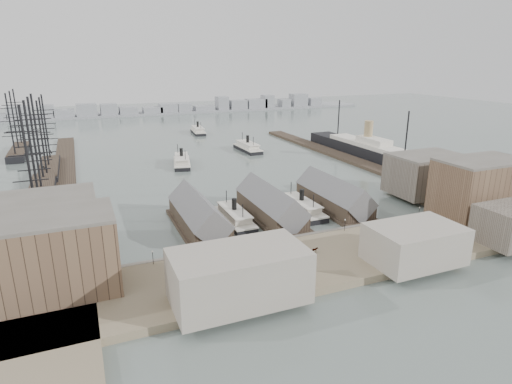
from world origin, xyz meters
name	(u,v)px	position (x,y,z in m)	size (l,w,h in m)	color
ground	(292,236)	(0.00, 0.00, 0.00)	(900.00, 900.00, 0.00)	#54615C
quay	(325,259)	(0.00, -20.00, 1.00)	(180.00, 30.00, 2.00)	#776950
seawall	(300,238)	(0.00, -5.20, 1.15)	(180.00, 1.20, 2.30)	#59544C
west_wharf	(64,178)	(-68.00, 100.00, 0.80)	(10.00, 220.00, 1.60)	#2D231C
east_wharf	(341,156)	(78.00, 90.00, 0.80)	(10.00, 180.00, 1.60)	#2D231C
ferry_shed_west	(199,216)	(-26.00, 16.88, 4.64)	(14.00, 42.00, 12.60)	#2D231C
ferry_shed_center	(270,206)	(0.00, 16.88, 4.64)	(14.00, 42.00, 12.60)	#2D231C
ferry_shed_east	(334,197)	(26.00, 16.88, 4.64)	(14.00, 42.00, 12.60)	#2D231C
warehouse_west_front	(43,257)	(-70.00, -12.00, 11.00)	(32.00, 18.00, 18.00)	brown
warehouse_west_back	(50,221)	(-70.00, 18.00, 9.00)	(26.00, 20.00, 14.00)	#60564C
warehouse_east_front	(480,188)	(66.00, -12.00, 11.50)	(30.00, 18.00, 19.00)	brown
warehouse_east_back	(426,175)	(68.00, 15.00, 9.50)	(28.00, 20.00, 15.00)	#60564C
street_bldg_center	(415,244)	(20.00, -32.00, 7.00)	(24.00, 16.00, 10.00)	gray
street_bldg_west	(239,276)	(-30.00, -32.00, 8.00)	(30.00, 16.00, 12.00)	gray
street_bldg_east	(511,225)	(55.00, -33.00, 7.50)	(18.00, 14.00, 11.00)	#60564C
lamp_post_far_w	(153,255)	(-45.00, -7.00, 4.71)	(0.44, 0.44, 3.92)	black
lamp_post_near_w	(257,237)	(-15.00, -7.00, 4.71)	(0.44, 0.44, 3.92)	black
lamp_post_near_e	(345,223)	(15.00, -7.00, 4.71)	(0.44, 0.44, 3.92)	black
lamp_post_far_e	(419,210)	(45.00, -7.00, 4.71)	(0.44, 0.44, 3.92)	black
far_shore	(138,111)	(-2.07, 334.14, 3.91)	(500.00, 40.00, 15.72)	gray
ferry_docked_west	(234,216)	(-13.00, 18.22, 2.14)	(7.68, 25.58, 9.14)	black
ferry_docked_east	(301,207)	(13.00, 17.94, 2.21)	(7.91, 26.37, 9.42)	black
ferry_open_near	(182,161)	(-10.65, 106.56, 2.29)	(13.66, 28.52, 9.79)	black
ferry_open_mid	(248,147)	(35.31, 127.85, 2.38)	(9.20, 28.58, 10.14)	black
ferry_open_far	(198,131)	(24.06, 201.57, 2.25)	(10.76, 27.53, 9.59)	black
sailing_ship_near	(41,196)	(-75.88, 67.11, 2.96)	(9.81, 67.57, 40.33)	black
sailing_ship_mid	(49,168)	(-74.76, 116.46, 2.64)	(8.97, 51.81, 36.87)	black
sailing_ship_far	(19,150)	(-92.86, 169.00, 2.66)	(8.96, 49.77, 36.83)	black
ocean_steamer	(367,150)	(92.00, 85.11, 4.48)	(14.25, 104.10, 20.82)	black
tram	(427,227)	(37.84, -18.35, 3.88)	(3.35, 10.46, 3.67)	black
horse_cart_left	(191,276)	(-37.67, -18.69, 2.82)	(4.79, 2.01, 1.63)	black
horse_cart_center	(312,250)	(-2.69, -17.24, 2.78)	(4.79, 1.52, 1.49)	black
horse_cart_right	(372,254)	(11.62, -25.46, 2.77)	(4.76, 2.76, 1.48)	black
pedestrian_0	(114,276)	(-55.35, -11.28, 2.85)	(0.62, 0.45, 1.70)	black
pedestrian_1	(190,285)	(-39.01, -23.08, 2.80)	(0.78, 0.61, 1.60)	black
pedestrian_2	(225,250)	(-25.16, -8.00, 2.84)	(1.09, 0.63, 1.69)	black
pedestrian_3	(286,276)	(-16.17, -27.77, 2.80)	(0.93, 0.39, 1.59)	black
pedestrian_4	(281,247)	(-9.64, -11.81, 2.79)	(0.77, 0.50, 1.57)	black
pedestrian_5	(362,245)	(12.42, -19.76, 2.87)	(0.64, 0.46, 1.74)	black
pedestrian_6	(365,233)	(18.27, -12.93, 2.88)	(0.85, 0.67, 1.76)	black
pedestrian_7	(423,238)	(32.38, -22.63, 2.88)	(1.14, 0.65, 1.76)	black
pedestrian_8	(418,227)	(37.03, -15.48, 2.84)	(0.98, 0.41, 1.67)	black
pedestrian_9	(471,228)	(52.26, -22.35, 2.86)	(0.84, 0.55, 1.73)	black
pedestrian_10	(401,234)	(27.99, -17.95, 2.88)	(1.14, 0.66, 1.77)	black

